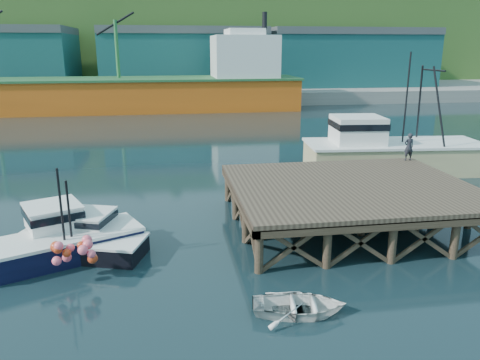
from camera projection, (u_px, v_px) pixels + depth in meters
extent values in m
plane|color=black|center=(244.00, 229.00, 23.44)|extent=(300.00, 300.00, 0.00)
cube|color=brown|center=(351.00, 186.00, 23.73)|extent=(12.00, 10.00, 0.25)
cube|color=#473828|center=(396.00, 225.00, 19.19)|extent=(12.00, 0.30, 0.35)
cylinder|color=#473828|center=(259.00, 254.00, 18.73)|extent=(0.36, 0.36, 2.60)
cylinder|color=#473828|center=(228.00, 188.00, 27.66)|extent=(0.36, 0.36, 2.60)
cylinder|color=#473828|center=(407.00, 179.00, 29.38)|extent=(0.36, 0.36, 2.60)
cube|color=gray|center=(184.00, 90.00, 89.69)|extent=(160.00, 40.00, 2.00)
cube|color=#174C4C|center=(184.00, 61.00, 83.44)|extent=(28.00, 16.00, 9.00)
cube|color=#174C4C|center=(344.00, 60.00, 87.97)|extent=(30.00, 16.00, 9.00)
cube|color=#DD5C14|center=(106.00, 96.00, 66.64)|extent=(55.00, 9.50, 4.40)
cube|color=#26592D|center=(104.00, 79.00, 66.01)|extent=(55.50, 10.00, 0.30)
cube|color=silver|center=(244.00, 57.00, 68.22)|extent=(9.00, 9.00, 6.00)
cube|color=silver|center=(244.00, 33.00, 67.32)|extent=(5.00, 7.00, 1.20)
cylinder|color=black|center=(265.00, 21.00, 67.31)|extent=(0.70, 0.70, 2.50)
cube|color=#2D511E|center=(177.00, 38.00, 115.47)|extent=(220.00, 50.00, 22.00)
cube|color=black|center=(62.00, 248.00, 20.06)|extent=(6.94, 4.86, 1.02)
cube|color=silver|center=(61.00, 236.00, 19.91)|extent=(7.08, 4.96, 0.14)
cube|color=silver|center=(53.00, 218.00, 20.73)|extent=(2.82, 2.82, 1.02)
cube|color=black|center=(53.00, 213.00, 20.67)|extent=(2.98, 2.98, 0.34)
cylinder|color=black|center=(61.00, 206.00, 18.96)|extent=(0.10, 0.10, 3.16)
cube|color=black|center=(80.00, 247.00, 20.45)|extent=(6.02, 3.76, 0.78)
cube|color=silver|center=(79.00, 238.00, 20.34)|extent=(6.14, 3.83, 0.10)
cube|color=silver|center=(89.00, 222.00, 21.20)|extent=(2.37, 2.37, 0.78)
cube|color=black|center=(89.00, 218.00, 21.16)|extent=(2.50, 2.50, 0.26)
cylinder|color=black|center=(69.00, 213.00, 19.43)|extent=(0.10, 0.10, 2.78)
sphere|color=#FE5D73|center=(64.00, 259.00, 17.97)|extent=(0.37, 0.37, 0.37)
sphere|color=#FE5D73|center=(85.00, 252.00, 18.21)|extent=(0.37, 0.37, 0.37)
sphere|color=#BF3917|center=(74.00, 253.00, 17.69)|extent=(0.37, 0.37, 0.37)
cube|color=tan|center=(394.00, 158.00, 34.18)|extent=(12.84, 5.41, 2.05)
cube|color=silver|center=(395.00, 143.00, 33.88)|extent=(13.08, 5.65, 0.17)
cube|color=silver|center=(359.00, 131.00, 33.19)|extent=(3.68, 3.47, 2.05)
cube|color=black|center=(359.00, 125.00, 33.07)|extent=(3.80, 3.59, 0.45)
cylinder|color=black|center=(406.00, 101.00, 33.15)|extent=(0.12, 0.12, 6.82)
imported|color=silver|center=(299.00, 305.00, 15.91)|extent=(3.54, 2.80, 0.66)
imported|color=#202129|center=(409.00, 147.00, 28.46)|extent=(0.62, 0.42, 1.68)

